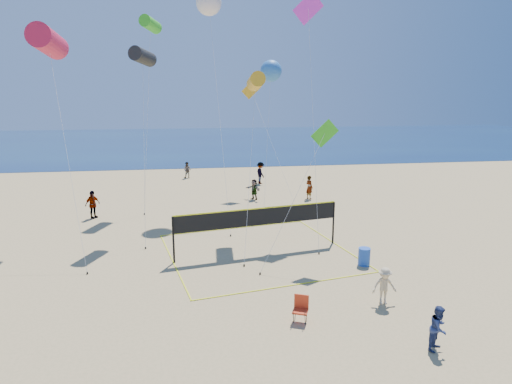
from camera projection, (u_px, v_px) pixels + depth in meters
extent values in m
cube|color=#10234F|center=(193.00, 142.00, 72.64)|extent=(140.00, 50.00, 0.03)
imported|color=navy|center=(439.00, 328.00, 14.77)|extent=(0.93, 0.91, 1.52)
imported|color=#D0B78B|center=(384.00, 286.00, 17.94)|extent=(0.99, 0.59, 1.51)
imported|color=gray|center=(93.00, 204.00, 29.83)|extent=(1.07, 1.09, 1.84)
imported|color=gray|center=(254.00, 189.00, 34.85)|extent=(1.25, 1.45, 1.58)
imported|color=gray|center=(309.00, 187.00, 35.02)|extent=(0.69, 0.79, 1.82)
imported|color=gray|center=(187.00, 170.00, 43.18)|extent=(0.90, 0.81, 1.54)
imported|color=gray|center=(261.00, 173.00, 40.68)|extent=(0.98, 1.38, 1.94)
cube|color=red|center=(300.00, 311.00, 16.55)|extent=(0.68, 0.66, 0.06)
cube|color=red|center=(301.00, 301.00, 16.69)|extent=(0.51, 0.26, 0.53)
cylinder|color=black|center=(293.00, 318.00, 16.47)|extent=(0.13, 0.26, 0.69)
cylinder|color=black|center=(295.00, 313.00, 16.83)|extent=(0.13, 0.26, 0.69)
cylinder|color=black|center=(305.00, 319.00, 16.36)|extent=(0.13, 0.26, 0.69)
cylinder|color=black|center=(307.00, 314.00, 16.72)|extent=(0.13, 0.26, 0.69)
cylinder|color=blue|center=(364.00, 257.00, 21.95)|extent=(0.75, 0.75, 0.86)
cylinder|color=black|center=(173.00, 240.00, 22.09)|extent=(0.10, 0.10, 2.33)
cylinder|color=black|center=(333.00, 223.00, 24.93)|extent=(0.10, 0.10, 2.33)
cube|color=black|center=(258.00, 217.00, 23.34)|extent=(8.58, 1.72, 0.87)
cube|color=#F8FF1A|center=(258.00, 208.00, 23.24)|extent=(8.58, 1.73, 0.06)
cube|color=#F8FF1A|center=(292.00, 285.00, 19.74)|extent=(8.78, 1.79, 0.02)
cube|color=#F8FF1A|center=(234.00, 228.00, 27.78)|extent=(8.78, 1.79, 0.02)
cylinder|color=#C61C3D|center=(48.00, 42.00, 24.08)|extent=(1.40, 3.16, 1.71)
cylinder|color=silver|center=(66.00, 149.00, 22.51)|extent=(2.43, 6.10, 10.71)
cylinder|color=black|center=(87.00, 273.00, 20.93)|extent=(0.08, 0.08, 0.10)
cylinder|color=black|center=(143.00, 56.00, 26.07)|extent=(1.51, 2.17, 1.09)
cylinder|color=silver|center=(144.00, 149.00, 25.16)|extent=(0.02, 4.23, 10.07)
cylinder|color=black|center=(146.00, 248.00, 24.24)|extent=(0.08, 0.08, 0.10)
cylinder|color=gold|center=(256.00, 81.00, 26.01)|extent=(0.88, 2.06, 1.12)
cylinder|color=silver|center=(250.00, 165.00, 23.94)|extent=(1.46, 6.10, 8.68)
cylinder|color=black|center=(244.00, 265.00, 21.86)|extent=(0.08, 0.08, 0.10)
cube|color=green|center=(325.00, 133.00, 22.08)|extent=(1.43, 0.21, 1.42)
cylinder|color=silver|center=(293.00, 202.00, 21.48)|extent=(3.51, 2.17, 6.17)
cylinder|color=black|center=(260.00, 274.00, 20.89)|extent=(0.08, 0.08, 0.10)
cube|color=#EE35E0|center=(308.00, 8.00, 26.93)|extent=(1.97, 0.29, 1.96)
cylinder|color=silver|center=(313.00, 122.00, 25.21)|extent=(0.78, 6.45, 12.93)
cylinder|color=black|center=(319.00, 253.00, 23.49)|extent=(0.08, 0.08, 0.10)
sphere|color=silver|center=(209.00, 3.00, 31.30)|extent=(2.04, 2.04, 1.75)
cylinder|color=silver|center=(219.00, 109.00, 28.79)|extent=(0.59, 8.51, 14.05)
cylinder|color=black|center=(231.00, 235.00, 26.29)|extent=(0.08, 0.08, 0.10)
sphere|color=#2B6BBC|center=(271.00, 71.00, 32.66)|extent=(1.89, 1.89, 1.54)
cylinder|color=silver|center=(267.00, 141.00, 31.10)|extent=(1.37, 5.24, 9.52)
cylinder|color=black|center=(263.00, 219.00, 29.54)|extent=(0.08, 0.08, 0.10)
cylinder|color=green|center=(150.00, 24.00, 31.90)|extent=(1.52, 2.24, 1.13)
cylinder|color=silver|center=(147.00, 117.00, 31.33)|extent=(0.75, 3.99, 12.67)
cylinder|color=black|center=(144.00, 214.00, 30.77)|extent=(0.08, 0.08, 0.10)
cube|color=gold|center=(251.00, 89.00, 36.28)|extent=(1.59, 0.21, 1.57)
cylinder|color=silver|center=(273.00, 145.00, 34.27)|extent=(2.40, 6.42, 8.21)
cylinder|color=black|center=(297.00, 208.00, 32.25)|extent=(0.08, 0.08, 0.10)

